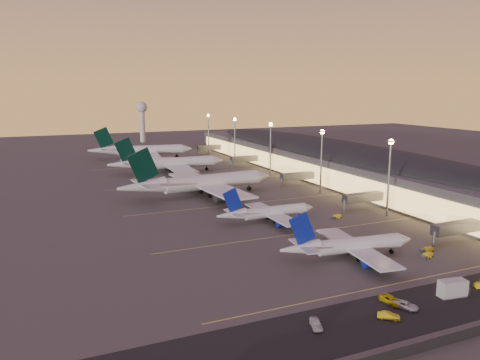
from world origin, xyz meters
name	(u,v)px	position (x,y,z in m)	size (l,w,h in m)	color
ground	(293,229)	(0.00, 0.00, 0.00)	(700.00, 700.00, 0.00)	#454240
airliner_narrow_south	(348,246)	(-0.44, -27.92, 3.36)	(36.36, 32.71, 12.98)	silver
airliner_narrow_north	(267,212)	(-4.06, 9.68, 3.15)	(33.99, 30.23, 12.19)	silver
airliner_wide_near	(200,183)	(-11.77, 53.35, 5.37)	(65.26, 59.70, 20.87)	silver
airliner_wide_mid	(168,163)	(-9.31, 110.55, 4.91)	(59.55, 54.17, 19.08)	silver
airliner_wide_far	(141,150)	(-11.09, 165.88, 5.16)	(62.55, 57.56, 20.03)	silver
terminal_building	(329,158)	(61.84, 72.47, 8.78)	(56.35, 255.00, 17.46)	#4B4A4F
light_masts	(291,144)	(36.00, 65.00, 17.55)	(2.20, 217.20, 25.90)	gray
radar_tower	(142,115)	(10.00, 260.00, 21.87)	(9.00, 9.00, 32.50)	silver
service_lane	(436,304)	(0.00, -56.00, 0.01)	(260.00, 16.00, 0.01)	black
lane_markings	(240,201)	(0.00, 40.00, 0.01)	(90.00, 180.36, 0.00)	#D8C659
baggage_tug_a	(427,250)	(21.73, -32.01, 0.48)	(3.64, 1.82, 1.04)	gold
baggage_tug_b	(427,256)	(18.07, -35.60, 0.53)	(4.17, 2.74, 1.16)	gold
baggage_tug_c	(336,217)	(18.79, 4.35, 0.51)	(3.97, 2.32, 1.11)	gold
catering_truck_a	(454,289)	(6.08, -54.65, 1.66)	(6.59, 3.34, 3.54)	silver
service_van_a	(316,323)	(-26.72, -54.23, 0.76)	(1.79, 4.46, 1.52)	silver
service_van_b	(389,316)	(-12.82, -57.05, 0.67)	(1.42, 4.06, 1.34)	gold
service_van_c	(405,305)	(-6.83, -54.89, 0.69)	(2.28, 4.95, 1.37)	silver
service_van_d	(391,300)	(-7.88, -52.11, 0.72)	(2.40, 5.20, 1.45)	gold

